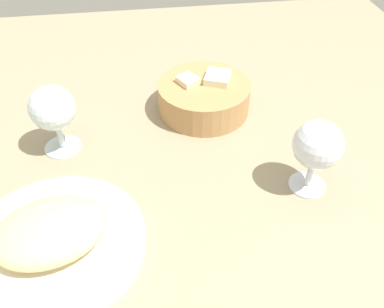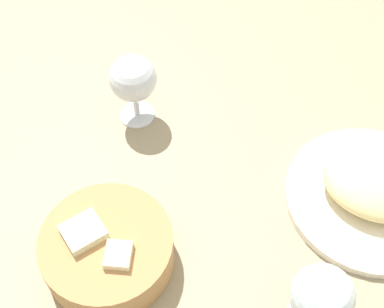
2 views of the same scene
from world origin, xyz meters
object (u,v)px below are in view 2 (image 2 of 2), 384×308
object	(u,v)px
plate	(370,197)
wine_glass_far	(321,298)
wine_glass_near	(133,80)
bread_basket	(107,250)

from	to	relation	value
plate	wine_glass_far	distance (cm)	23.10
wine_glass_near	wine_glass_far	distance (cm)	43.09
bread_basket	wine_glass_far	bearing A→B (deg)	-163.80
bread_basket	wine_glass_near	bearing A→B (deg)	-60.68
bread_basket	wine_glass_near	distance (cm)	27.26
plate	wine_glass_near	distance (cm)	40.60
wine_glass_far	wine_glass_near	bearing A→B (deg)	-20.99
wine_glass_near	plate	bearing A→B (deg)	-170.80
wine_glass_near	wine_glass_far	size ratio (longest dim) A/B	1.00
wine_glass_near	wine_glass_far	xyz separation A→B (cm)	(-40.23, 15.44, -0.14)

